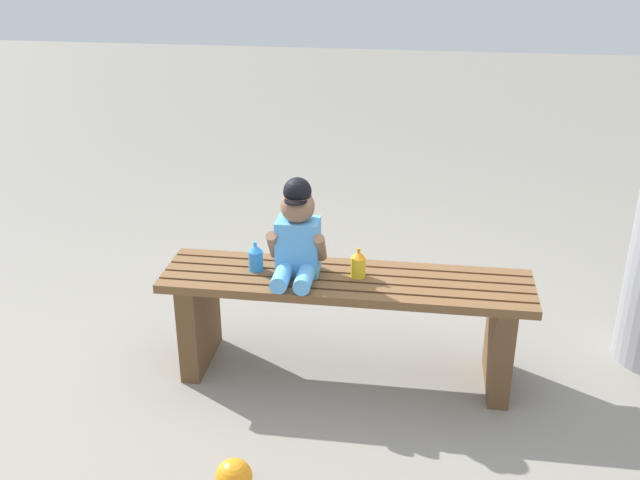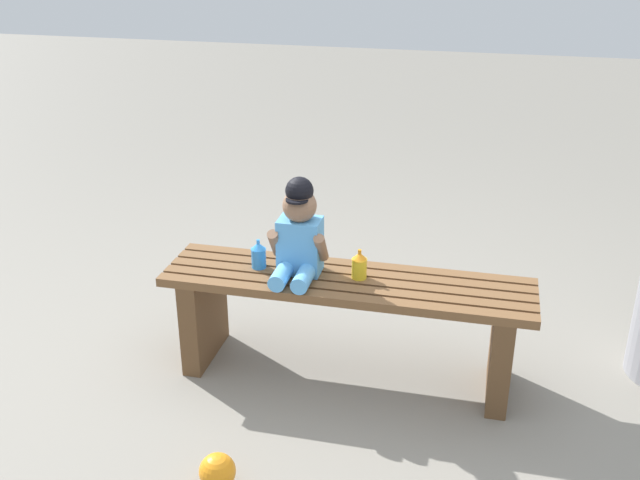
% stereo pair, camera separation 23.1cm
% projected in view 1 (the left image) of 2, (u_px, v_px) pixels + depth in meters
% --- Properties ---
extents(ground_plane, '(16.00, 16.00, 0.00)m').
position_uv_depth(ground_plane, '(345.00, 372.00, 3.15)').
color(ground_plane, gray).
extents(park_bench, '(1.49, 0.36, 0.45)m').
position_uv_depth(park_bench, '(346.00, 311.00, 3.03)').
color(park_bench, brown).
rests_on(park_bench, ground_plane).
extents(child_figure, '(0.23, 0.27, 0.40)m').
position_uv_depth(child_figure, '(297.00, 234.00, 2.92)').
color(child_figure, '#59A5E5').
rests_on(child_figure, park_bench).
extents(sippy_cup_left, '(0.06, 0.06, 0.12)m').
position_uv_depth(sippy_cup_left, '(256.00, 257.00, 3.00)').
color(sippy_cup_left, '#338CE5').
rests_on(sippy_cup_left, park_bench).
extents(sippy_cup_right, '(0.06, 0.06, 0.12)m').
position_uv_depth(sippy_cup_right, '(358.00, 263.00, 2.95)').
color(sippy_cup_right, yellow).
rests_on(sippy_cup_right, park_bench).
extents(toy_ball, '(0.13, 0.13, 0.13)m').
position_uv_depth(toy_ball, '(234.00, 477.00, 2.47)').
color(toy_ball, orange).
rests_on(toy_ball, ground_plane).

